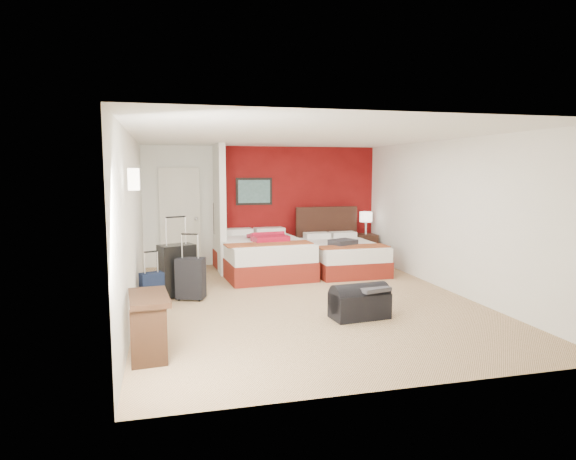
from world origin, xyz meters
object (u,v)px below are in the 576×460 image
object	(u,v)px
red_suitcase_open	(268,237)
table_lamp	(366,223)
desk	(150,325)
duffel_bag	(359,304)
suitcase_black	(177,272)
suitcase_navy	(152,290)
nightstand	(365,248)
suitcase_charcoal	(191,280)
bed_left	(262,256)
bed_right	(342,257)

from	to	relation	value
red_suitcase_open	table_lamp	xyz separation A→B (m)	(2.34, 0.76, 0.13)
table_lamp	desk	world-z (taller)	table_lamp
red_suitcase_open	duffel_bag	bearing A→B (deg)	-85.41
suitcase_black	duffel_bag	size ratio (longest dim) A/B	1.05
suitcase_navy	duffel_bag	xyz separation A→B (m)	(2.75, -1.39, -0.03)
nightstand	desk	world-z (taller)	desk
nightstand	suitcase_black	size ratio (longest dim) A/B	0.76
table_lamp	suitcase_black	distance (m)	4.62
suitcase_charcoal	suitcase_navy	bearing A→B (deg)	-145.22
red_suitcase_open	nightstand	size ratio (longest dim) A/B	1.47
bed_left	suitcase_navy	distance (m)	2.74
bed_right	suitcase_charcoal	distance (m)	3.40
bed_right	duffel_bag	xyz separation A→B (m)	(-0.88, -3.05, -0.09)
bed_right	suitcase_navy	world-z (taller)	bed_right
suitcase_charcoal	duffel_bag	distance (m)	2.66
duffel_bag	desk	world-z (taller)	desk
nightstand	duffel_bag	xyz separation A→B (m)	(-1.73, -3.89, -0.11)
suitcase_navy	duffel_bag	size ratio (longest dim) A/B	0.59
nightstand	bed_right	bearing A→B (deg)	-133.13
red_suitcase_open	suitcase_charcoal	world-z (taller)	red_suitcase_open
suitcase_navy	desk	bearing A→B (deg)	-109.74
red_suitcase_open	suitcase_black	bearing A→B (deg)	-149.20
red_suitcase_open	table_lamp	bearing A→B (deg)	11.40
suitcase_charcoal	bed_right	bearing A→B (deg)	46.96
bed_right	nightstand	distance (m)	1.19
suitcase_black	duffel_bag	world-z (taller)	suitcase_black
bed_right	nightstand	xyz separation A→B (m)	(0.85, 0.83, 0.02)
suitcase_charcoal	bed_left	bearing A→B (deg)	69.81
table_lamp	suitcase_black	bearing A→B (deg)	-152.84
bed_left	desk	size ratio (longest dim) A/B	2.75
bed_right	desk	bearing A→B (deg)	-134.14
nightstand	suitcase_black	bearing A→B (deg)	-150.40
suitcase_navy	bed_left	bearing A→B (deg)	21.86
nightstand	duffel_bag	size ratio (longest dim) A/B	0.79
bed_left	nightstand	size ratio (longest dim) A/B	3.64
red_suitcase_open	duffel_bag	size ratio (longest dim) A/B	1.17
suitcase_navy	desk	size ratio (longest dim) A/B	0.56
duffel_bag	suitcase_navy	bearing A→B (deg)	147.54
desk	suitcase_navy	bearing A→B (deg)	85.68
bed_right	suitcase_charcoal	world-z (taller)	suitcase_charcoal
bed_right	table_lamp	distance (m)	1.32
bed_left	red_suitcase_open	xyz separation A→B (m)	(0.10, -0.10, 0.39)
bed_left	duffel_bag	world-z (taller)	bed_left
bed_right	nightstand	bearing A→B (deg)	43.81
bed_right	suitcase_charcoal	bearing A→B (deg)	-154.08
bed_left	suitcase_black	size ratio (longest dim) A/B	2.76
bed_left	desk	bearing A→B (deg)	-120.84
bed_right	nightstand	world-z (taller)	nightstand
bed_left	red_suitcase_open	world-z (taller)	red_suitcase_open
desk	suitcase_black	bearing A→B (deg)	76.99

